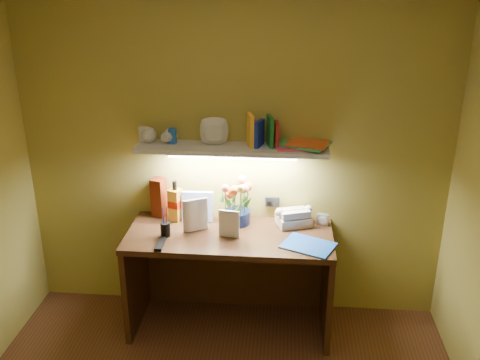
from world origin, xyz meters
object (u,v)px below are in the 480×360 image
at_px(flower_bouquet, 237,202).
at_px(telephone, 294,216).
at_px(desk_clock, 323,219).
at_px(whisky_bottle, 175,201).
at_px(desk, 230,281).

bearing_deg(flower_bouquet, telephone, 1.22).
bearing_deg(desk_clock, whisky_bottle, -167.29).
xyz_separation_m(flower_bouquet, whisky_bottle, (-0.44, 0.01, -0.02)).
height_order(desk_clock, whisky_bottle, whisky_bottle).
bearing_deg(desk_clock, desk, -151.06).
relative_size(desk_clock, whisky_bottle, 0.27).
height_order(telephone, whisky_bottle, whisky_bottle).
bearing_deg(desk_clock, telephone, -163.36).
distance_m(desk, whisky_bottle, 0.69).
bearing_deg(telephone, desk_clock, -14.29).
height_order(telephone, desk_clock, telephone).
bearing_deg(desk_clock, flower_bouquet, -165.63).
bearing_deg(desk, telephone, 22.27).
height_order(flower_bouquet, desk_clock, flower_bouquet).
xyz_separation_m(desk, whisky_bottle, (-0.40, 0.18, 0.52)).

